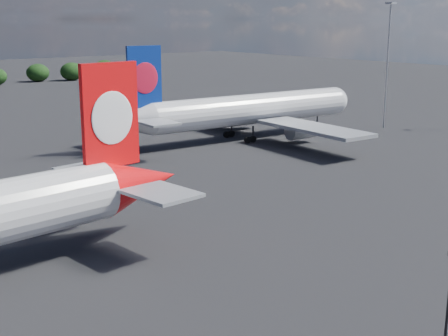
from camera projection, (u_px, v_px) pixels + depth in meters
china_southern_airliner at (244, 111)px, 112.52m from camera, size 53.03×50.42×17.31m
apron_lamp_post at (447, 319)px, 34.38m from camera, size 0.55×0.30×9.33m
floodlight_mast_near at (388, 49)px, 122.18m from camera, size 1.60×1.60×24.58m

